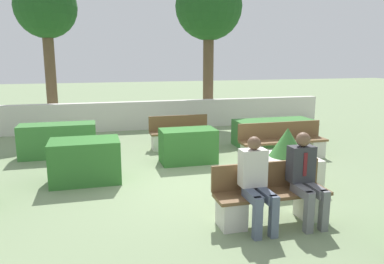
# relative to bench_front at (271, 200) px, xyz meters

# --- Properties ---
(ground_plane) EXTENTS (60.00, 60.00, 0.00)m
(ground_plane) POSITION_rel_bench_front_xyz_m (-0.79, 2.04, -0.33)
(ground_plane) COLOR gray
(perimeter_wall) EXTENTS (12.83, 0.30, 0.95)m
(perimeter_wall) POSITION_rel_bench_front_xyz_m (-0.79, 7.77, 0.14)
(perimeter_wall) COLOR beige
(perimeter_wall) RESTS_ON ground_plane
(bench_front) EXTENTS (1.75, 0.49, 0.86)m
(bench_front) POSITION_rel_bench_front_xyz_m (0.00, 0.00, 0.00)
(bench_front) COLOR brown
(bench_front) RESTS_ON ground_plane
(bench_left_side) EXTENTS (1.63, 0.49, 0.86)m
(bench_left_side) POSITION_rel_bench_front_xyz_m (-0.28, 4.82, -0.01)
(bench_left_side) COLOR brown
(bench_left_side) RESTS_ON ground_plane
(bench_right_side) EXTENTS (2.17, 0.48, 0.86)m
(bench_right_side) POSITION_rel_bench_front_xyz_m (1.88, 3.15, 0.02)
(bench_right_side) COLOR brown
(bench_right_side) RESTS_ON ground_plane
(person_seated_man) EXTENTS (0.38, 0.64, 1.35)m
(person_seated_man) POSITION_rel_bench_front_xyz_m (0.46, -0.14, 0.42)
(person_seated_man) COLOR slate
(person_seated_man) RESTS_ON ground_plane
(person_seated_woman) EXTENTS (0.38, 0.64, 1.33)m
(person_seated_woman) POSITION_rel_bench_front_xyz_m (-0.32, -0.14, 0.40)
(person_seated_woman) COLOR #515B70
(person_seated_woman) RESTS_ON ground_plane
(hedge_block_near_left) EXTENTS (2.20, 0.82, 0.71)m
(hedge_block_near_left) POSITION_rel_bench_front_xyz_m (2.34, 4.55, 0.02)
(hedge_block_near_left) COLOR #3D7A38
(hedge_block_near_left) RESTS_ON ground_plane
(hedge_block_near_right) EXTENTS (1.33, 0.86, 0.84)m
(hedge_block_near_right) POSITION_rel_bench_front_xyz_m (-2.70, 2.61, 0.09)
(hedge_block_near_right) COLOR #33702D
(hedge_block_near_right) RESTS_ON ground_plane
(hedge_block_mid_left) EXTENTS (1.28, 0.72, 0.79)m
(hedge_block_mid_left) POSITION_rel_bench_front_xyz_m (-0.41, 3.42, 0.06)
(hedge_block_mid_left) COLOR #33702D
(hedge_block_mid_left) RESTS_ON ground_plane
(hedge_block_far_left) EXTENTS (1.81, 0.68, 0.82)m
(hedge_block_far_left) POSITION_rel_bench_front_xyz_m (-3.38, 4.76, 0.08)
(hedge_block_far_left) COLOR #3D7A38
(hedge_block_far_left) RESTS_ON ground_plane
(planter_corner_left) EXTENTS (1.03, 1.03, 1.12)m
(planter_corner_left) POSITION_rel_bench_front_xyz_m (1.02, 1.42, 0.11)
(planter_corner_left) COLOR beige
(planter_corner_left) RESTS_ON ground_plane
(tree_leftmost) EXTENTS (2.09, 2.09, 5.12)m
(tree_leftmost) POSITION_rel_bench_front_xyz_m (-3.89, 9.27, 3.63)
(tree_leftmost) COLOR brown
(tree_leftmost) RESTS_ON ground_plane
(tree_center_left) EXTENTS (2.45, 2.45, 5.45)m
(tree_center_left) POSITION_rel_bench_front_xyz_m (1.75, 8.82, 3.81)
(tree_center_left) COLOR brown
(tree_center_left) RESTS_ON ground_plane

